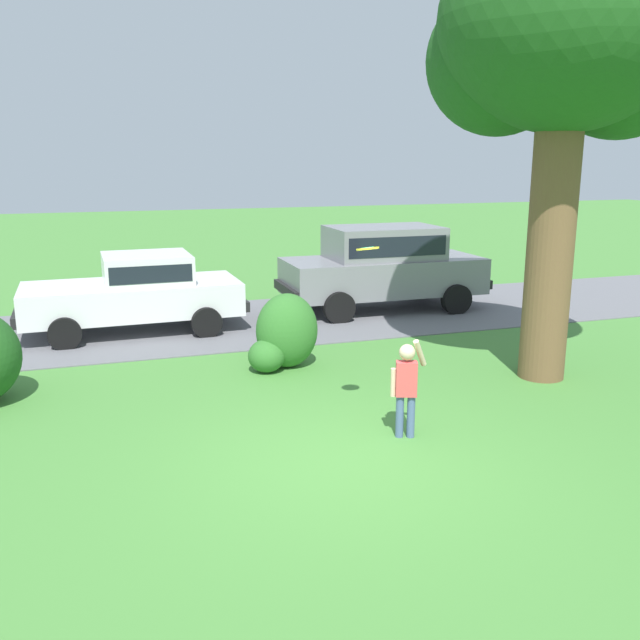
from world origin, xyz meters
name	(u,v)px	position (x,y,z in m)	size (l,w,h in m)	color
ground_plane	(348,461)	(0.00, 0.00, 0.00)	(80.00, 80.00, 0.00)	#478438
driveway_strip	(230,323)	(0.00, 7.08, 0.01)	(28.00, 4.40, 0.02)	slate
oak_tree_large	(567,41)	(4.17, 2.12, 5.09)	(4.09, 3.89, 6.94)	brown
shrub_centre_left	(284,334)	(0.26, 3.74, 0.57)	(1.22, 0.89, 1.26)	#33702B
parked_sedan	(137,290)	(-1.87, 7.05, 0.85)	(4.44, 2.17, 1.56)	white
parked_suv	(383,264)	(3.61, 7.35, 1.08)	(4.71, 2.12, 1.92)	gray
child_thrower	(406,383)	(0.93, 0.44, 0.72)	(0.48, 0.24, 1.29)	#4C608C
frisbee	(368,249)	(0.56, 0.85, 2.35)	(0.28, 0.28, 0.09)	yellow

